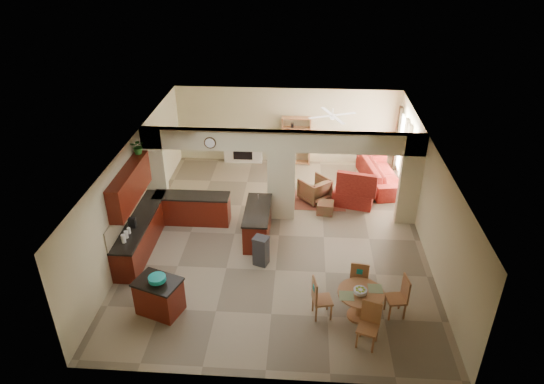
# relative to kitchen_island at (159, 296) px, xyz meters

# --- Properties ---
(floor) EXTENTS (10.00, 10.00, 0.00)m
(floor) POSITION_rel_kitchen_island_xyz_m (2.54, 3.26, -0.44)
(floor) COLOR gray
(floor) RESTS_ON ground
(ceiling) EXTENTS (10.00, 10.00, 0.00)m
(ceiling) POSITION_rel_kitchen_island_xyz_m (2.54, 3.26, 2.36)
(ceiling) COLOR white
(ceiling) RESTS_ON wall_back
(wall_back) EXTENTS (8.00, 0.00, 8.00)m
(wall_back) POSITION_rel_kitchen_island_xyz_m (2.54, 8.26, 0.96)
(wall_back) COLOR beige
(wall_back) RESTS_ON floor
(wall_front) EXTENTS (8.00, 0.00, 8.00)m
(wall_front) POSITION_rel_kitchen_island_xyz_m (2.54, -1.74, 0.96)
(wall_front) COLOR beige
(wall_front) RESTS_ON floor
(wall_left) EXTENTS (0.00, 10.00, 10.00)m
(wall_left) POSITION_rel_kitchen_island_xyz_m (-1.46, 3.26, 0.96)
(wall_left) COLOR beige
(wall_left) RESTS_ON floor
(wall_right) EXTENTS (0.00, 10.00, 10.00)m
(wall_right) POSITION_rel_kitchen_island_xyz_m (6.54, 3.26, 0.96)
(wall_right) COLOR beige
(wall_right) RESTS_ON floor
(partition_left_pier) EXTENTS (0.60, 0.25, 2.80)m
(partition_left_pier) POSITION_rel_kitchen_island_xyz_m (-1.16, 4.26, 0.96)
(partition_left_pier) COLOR beige
(partition_left_pier) RESTS_ON floor
(partition_center_pier) EXTENTS (0.80, 0.25, 2.20)m
(partition_center_pier) POSITION_rel_kitchen_island_xyz_m (2.54, 4.26, 0.66)
(partition_center_pier) COLOR beige
(partition_center_pier) RESTS_ON floor
(partition_right_pier) EXTENTS (0.60, 0.25, 2.80)m
(partition_right_pier) POSITION_rel_kitchen_island_xyz_m (6.24, 4.26, 0.96)
(partition_right_pier) COLOR beige
(partition_right_pier) RESTS_ON floor
(partition_header) EXTENTS (8.00, 0.25, 0.60)m
(partition_header) POSITION_rel_kitchen_island_xyz_m (2.54, 4.26, 2.06)
(partition_header) COLOR beige
(partition_header) RESTS_ON partition_center_pier
(kitchen_counter) EXTENTS (2.52, 3.29, 1.48)m
(kitchen_counter) POSITION_rel_kitchen_island_xyz_m (-0.72, 3.01, 0.03)
(kitchen_counter) COLOR #441607
(kitchen_counter) RESTS_ON floor
(upper_cabinets) EXTENTS (0.35, 2.40, 0.90)m
(upper_cabinets) POSITION_rel_kitchen_island_xyz_m (-1.28, 2.46, 1.48)
(upper_cabinets) COLOR #441607
(upper_cabinets) RESTS_ON wall_left
(peninsula) EXTENTS (0.70, 1.85, 0.91)m
(peninsula) POSITION_rel_kitchen_island_xyz_m (1.94, 3.15, 0.02)
(peninsula) COLOR #441607
(peninsula) RESTS_ON floor
(wall_clock) EXTENTS (0.34, 0.03, 0.34)m
(wall_clock) POSITION_rel_kitchen_island_xyz_m (0.54, 4.11, 2.01)
(wall_clock) COLOR #463117
(wall_clock) RESTS_ON partition_header
(rug) EXTENTS (1.60, 1.30, 0.01)m
(rug) POSITION_rel_kitchen_island_xyz_m (3.74, 5.36, -0.43)
(rug) COLOR brown
(rug) RESTS_ON floor
(fireplace) EXTENTS (1.60, 0.35, 1.20)m
(fireplace) POSITION_rel_kitchen_island_xyz_m (0.94, 8.10, 0.18)
(fireplace) COLOR beige
(fireplace) RESTS_ON floor
(shelving_unit) EXTENTS (1.00, 0.32, 1.80)m
(shelving_unit) POSITION_rel_kitchen_island_xyz_m (2.89, 8.08, 0.46)
(shelving_unit) COLOR #976234
(shelving_unit) RESTS_ON floor
(window_a) EXTENTS (0.02, 0.90, 1.90)m
(window_a) POSITION_rel_kitchen_island_xyz_m (6.51, 5.56, 0.76)
(window_a) COLOR white
(window_a) RESTS_ON wall_right
(window_b) EXTENTS (0.02, 0.90, 1.90)m
(window_b) POSITION_rel_kitchen_island_xyz_m (6.51, 7.26, 0.76)
(window_b) COLOR white
(window_b) RESTS_ON wall_right
(glazed_door) EXTENTS (0.02, 0.70, 2.10)m
(glazed_door) POSITION_rel_kitchen_island_xyz_m (6.51, 6.41, 0.61)
(glazed_door) COLOR white
(glazed_door) RESTS_ON wall_right
(drape_a_left) EXTENTS (0.10, 0.28, 2.30)m
(drape_a_left) POSITION_rel_kitchen_island_xyz_m (6.47, 4.96, 0.76)
(drape_a_left) COLOR #461F1C
(drape_a_left) RESTS_ON wall_right
(drape_a_right) EXTENTS (0.10, 0.28, 2.30)m
(drape_a_right) POSITION_rel_kitchen_island_xyz_m (6.47, 6.16, 0.76)
(drape_a_right) COLOR #461F1C
(drape_a_right) RESTS_ON wall_right
(drape_b_left) EXTENTS (0.10, 0.28, 2.30)m
(drape_b_left) POSITION_rel_kitchen_island_xyz_m (6.47, 6.66, 0.76)
(drape_b_left) COLOR #461F1C
(drape_b_left) RESTS_ON wall_right
(drape_b_right) EXTENTS (0.10, 0.28, 2.30)m
(drape_b_right) POSITION_rel_kitchen_island_xyz_m (6.47, 7.86, 0.76)
(drape_b_right) COLOR #461F1C
(drape_b_right) RESTS_ON wall_right
(ceiling_fan) EXTENTS (1.00, 1.00, 0.10)m
(ceiling_fan) POSITION_rel_kitchen_island_xyz_m (4.04, 6.26, 2.12)
(ceiling_fan) COLOR white
(ceiling_fan) RESTS_ON ceiling
(kitchen_island) EXTENTS (1.18, 1.01, 0.87)m
(kitchen_island) POSITION_rel_kitchen_island_xyz_m (0.00, 0.00, 0.00)
(kitchen_island) COLOR #441607
(kitchen_island) RESTS_ON floor
(teal_bowl) EXTENTS (0.39, 0.39, 0.18)m
(teal_bowl) POSITION_rel_kitchen_island_xyz_m (0.03, -0.07, 0.52)
(teal_bowl) COLOR teal
(teal_bowl) RESTS_ON kitchen_island
(trash_can) EXTENTS (0.44, 0.41, 0.76)m
(trash_can) POSITION_rel_kitchen_island_xyz_m (2.15, 1.92, -0.06)
(trash_can) COLOR #2F2F32
(trash_can) RESTS_ON floor
(dining_table) EXTENTS (1.04, 1.04, 0.71)m
(dining_table) POSITION_rel_kitchen_island_xyz_m (4.52, 0.12, 0.04)
(dining_table) COLOR #976234
(dining_table) RESTS_ON floor
(fruit_bowl) EXTENTS (0.30, 0.30, 0.16)m
(fruit_bowl) POSITION_rel_kitchen_island_xyz_m (4.49, 0.05, 0.35)
(fruit_bowl) COLOR #81AA24
(fruit_bowl) RESTS_ON dining_table
(sofa) EXTENTS (2.84, 1.50, 0.79)m
(sofa) POSITION_rel_kitchen_island_xyz_m (5.84, 6.65, -0.04)
(sofa) COLOR maroon
(sofa) RESTS_ON floor
(chaise) EXTENTS (1.43, 1.26, 0.49)m
(chaise) POSITION_rel_kitchen_island_xyz_m (4.81, 5.32, -0.19)
(chaise) COLOR maroon
(chaise) RESTS_ON floor
(armchair) EXTENTS (1.17, 1.17, 0.76)m
(armchair) POSITION_rel_kitchen_island_xyz_m (3.57, 5.38, -0.05)
(armchair) COLOR maroon
(armchair) RESTS_ON floor
(ottoman) EXTENTS (0.54, 0.54, 0.35)m
(ottoman) POSITION_rel_kitchen_island_xyz_m (3.89, 4.61, -0.26)
(ottoman) COLOR maroon
(ottoman) RESTS_ON floor
(plant) EXTENTS (0.42, 0.37, 0.43)m
(plant) POSITION_rel_kitchen_island_xyz_m (-1.28, 3.45, 2.15)
(plant) COLOR #165416
(plant) RESTS_ON upper_cabinets
(chair_north) EXTENTS (0.48, 0.48, 1.02)m
(chair_north) POSITION_rel_kitchen_island_xyz_m (4.55, 0.83, 0.12)
(chair_north) COLOR #976234
(chair_north) RESTS_ON floor
(chair_east) EXTENTS (0.48, 0.48, 1.02)m
(chair_east) POSITION_rel_kitchen_island_xyz_m (5.42, 0.26, 0.12)
(chair_east) COLOR #976234
(chair_east) RESTS_ON floor
(chair_south) EXTENTS (0.54, 0.54, 1.02)m
(chair_south) POSITION_rel_kitchen_island_xyz_m (4.64, -0.63, 0.12)
(chair_south) COLOR #976234
(chair_south) RESTS_ON floor
(chair_west) EXTENTS (0.50, 0.50, 1.02)m
(chair_west) POSITION_rel_kitchen_island_xyz_m (3.60, 0.08, 0.12)
(chair_west) COLOR #976234
(chair_west) RESTS_ON floor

